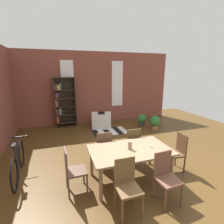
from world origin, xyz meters
TOP-DOWN VIEW (x-y plane):
  - ground_plane at (0.00, 0.00)m, footprint 11.62×11.62m
  - back_wall_brick at (0.00, 4.53)m, footprint 7.68×0.12m
  - window_pane_0 at (-1.17, 4.46)m, footprint 0.55×0.02m
  - window_pane_1 at (1.17, 4.46)m, footprint 0.55×0.02m
  - dining_table at (-0.23, -0.23)m, footprint 1.76×1.06m
  - vase_on_table at (-0.23, -0.23)m, footprint 0.09×0.09m
  - tealight_candle_0 at (0.26, -0.29)m, footprint 0.04×0.04m
  - dining_chair_far_left at (-0.63, 0.53)m, footprint 0.41×0.41m
  - dining_chair_head_left at (-1.48, -0.23)m, footprint 0.41×0.41m
  - dining_chair_head_right at (1.03, -0.23)m, footprint 0.43×0.43m
  - dining_chair_far_right at (0.17, 0.53)m, footprint 0.40×0.40m
  - dining_chair_near_right at (0.16, -0.98)m, footprint 0.43×0.43m
  - dining_chair_near_left at (-0.62, -0.98)m, footprint 0.40×0.40m
  - bookshelf_tall at (-1.41, 4.27)m, footprint 0.90×0.33m
  - armchair_white at (0.11, 3.57)m, footprint 0.97×0.97m
  - bicycle_second at (-2.64, 0.72)m, footprint 0.44×1.70m
  - potted_plant_by_shelf at (2.21, 2.62)m, footprint 0.46×0.46m
  - potted_plant_corner at (1.88, 3.16)m, footprint 0.39×0.39m
  - striped_rug at (0.29, 2.94)m, footprint 1.41×0.92m

SIDE VIEW (x-z plane):
  - ground_plane at x=0.00m, z-range 0.00..0.00m
  - striped_rug at x=0.29m, z-range 0.00..0.01m
  - armchair_white at x=0.11m, z-range -0.10..0.65m
  - potted_plant_corner at x=1.88m, z-range 0.04..0.58m
  - potted_plant_by_shelf at x=2.21m, z-range 0.02..0.60m
  - bicycle_second at x=-2.64m, z-range -0.10..0.80m
  - dining_chair_far_left at x=-0.63m, z-range 0.04..0.99m
  - dining_chair_head_left at x=-1.48m, z-range 0.04..0.99m
  - dining_chair_head_right at x=1.03m, z-range 0.04..0.99m
  - dining_chair_far_right at x=0.17m, z-range 0.04..0.99m
  - dining_chair_near_right at x=0.16m, z-range 0.04..0.99m
  - dining_chair_near_left at x=-0.62m, z-range 0.04..0.99m
  - dining_table at x=-0.23m, z-range 0.30..1.05m
  - tealight_candle_0 at x=0.26m, z-range 0.75..0.80m
  - vase_on_table at x=-0.23m, z-range 0.75..0.93m
  - bookshelf_tall at x=-1.41m, z-range 0.02..2.19m
  - back_wall_brick at x=0.00m, z-range 0.00..3.30m
  - window_pane_0 at x=-1.17m, z-range 0.74..2.88m
  - window_pane_1 at x=1.17m, z-range 0.74..2.88m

